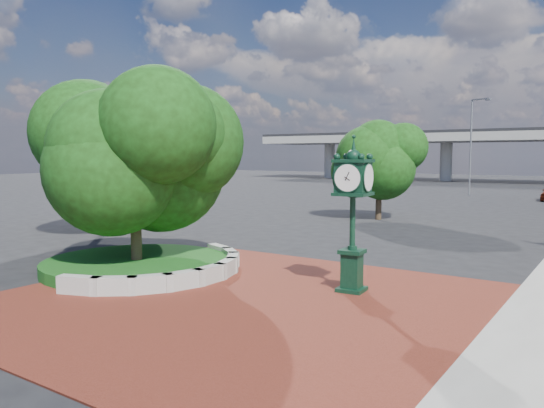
# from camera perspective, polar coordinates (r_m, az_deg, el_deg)

# --- Properties ---
(ground) EXTENTS (200.00, 200.00, 0.00)m
(ground) POSITION_cam_1_polar(r_m,az_deg,el_deg) (15.12, -1.48, -9.50)
(ground) COLOR black
(ground) RESTS_ON ground
(plaza) EXTENTS (12.00, 12.00, 0.04)m
(plaza) POSITION_cam_1_polar(r_m,az_deg,el_deg) (14.34, -3.84, -10.25)
(plaza) COLOR maroon
(plaza) RESTS_ON ground
(planter_wall) EXTENTS (2.96, 6.77, 0.54)m
(planter_wall) POSITION_cam_1_polar(r_m,az_deg,el_deg) (16.74, -9.09, -7.17)
(planter_wall) COLOR #9E9B93
(planter_wall) RESTS_ON ground
(grass_bed) EXTENTS (6.10, 6.10, 0.40)m
(grass_bed) POSITION_cam_1_polar(r_m,az_deg,el_deg) (18.37, -14.33, -6.38)
(grass_bed) COLOR #144413
(grass_bed) RESTS_ON ground
(tree_planter) EXTENTS (5.20, 5.20, 6.33)m
(tree_planter) POSITION_cam_1_polar(r_m,az_deg,el_deg) (18.01, -14.59, 4.68)
(tree_planter) COLOR #38281C
(tree_planter) RESTS_ON ground
(tree_northwest) EXTENTS (5.60, 5.60, 6.93)m
(tree_northwest) POSITION_cam_1_polar(r_m,az_deg,el_deg) (27.36, -17.81, 5.57)
(tree_northwest) COLOR #38281C
(tree_northwest) RESTS_ON ground
(tree_street) EXTENTS (4.40, 4.40, 5.45)m
(tree_street) POSITION_cam_1_polar(r_m,az_deg,el_deg) (32.41, 11.46, 4.05)
(tree_street) COLOR #38281C
(tree_street) RESTS_ON ground
(post_clock) EXTENTS (0.98, 0.98, 4.34)m
(post_clock) POSITION_cam_1_polar(r_m,az_deg,el_deg) (14.88, 8.68, -0.46)
(post_clock) COLOR black
(post_clock) RESTS_ON ground
(street_lamp_far) EXTENTS (1.95, 0.97, 9.20)m
(street_lamp_far) POSITION_cam_1_polar(r_m,az_deg,el_deg) (54.57, 20.80, 6.51)
(street_lamp_far) COLOR slate
(street_lamp_far) RESTS_ON ground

